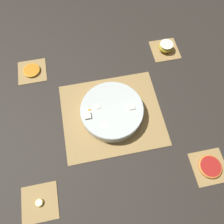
{
  "coord_description": "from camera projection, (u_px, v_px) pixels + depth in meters",
  "views": [
    {
      "loc": [
        -0.08,
        -0.39,
        0.89
      ],
      "look_at": [
        0.0,
        0.0,
        0.03
      ],
      "focal_mm": 35.0,
      "sensor_mm": 36.0,
      "label": 1
    }
  ],
  "objects": [
    {
      "name": "orange_slice_whole",
      "position": [
        32.0,
        70.0,
        1.06
      ],
      "size": [
        0.08,
        0.08,
        0.01
      ],
      "color": "orange",
      "rests_on": "coaster_mat_far_left"
    },
    {
      "name": "fruit_salad_bowl",
      "position": [
        112.0,
        111.0,
        0.94
      ],
      "size": [
        0.27,
        0.27,
        0.07
      ],
      "color": "silver",
      "rests_on": "bamboo_mat_center"
    },
    {
      "name": "ground_plane",
      "position": [
        112.0,
        115.0,
        0.98
      ],
      "size": [
        6.0,
        6.0,
        0.0
      ],
      "primitive_type": "plane",
      "color": "#2D2823"
    },
    {
      "name": "coaster_mat_far_right",
      "position": [
        165.0,
        50.0,
        1.13
      ],
      "size": [
        0.14,
        0.14,
        0.01
      ],
      "color": "#A8844C",
      "rests_on": "ground_plane"
    },
    {
      "name": "coaster_mat_far_left",
      "position": [
        32.0,
        71.0,
        1.07
      ],
      "size": [
        0.14,
        0.14,
        0.01
      ],
      "color": "#A8844C",
      "rests_on": "ground_plane"
    },
    {
      "name": "apple_half",
      "position": [
        166.0,
        47.0,
        1.1
      ],
      "size": [
        0.07,
        0.07,
        0.04
      ],
      "color": "gold",
      "rests_on": "coaster_mat_far_right"
    },
    {
      "name": "grapefruit_slice",
      "position": [
        210.0,
        167.0,
        0.87
      ],
      "size": [
        0.09,
        0.09,
        0.01
      ],
      "color": "#B2231E",
      "rests_on": "coaster_mat_near_right"
    },
    {
      "name": "banana_coin_single",
      "position": [
        39.0,
        203.0,
        0.82
      ],
      "size": [
        0.03,
        0.03,
        0.01
      ],
      "color": "#F4EABC",
      "rests_on": "coaster_mat_near_left"
    },
    {
      "name": "coaster_mat_near_right",
      "position": [
        209.0,
        167.0,
        0.88
      ],
      "size": [
        0.14,
        0.14,
        0.01
      ],
      "color": "#A8844C",
      "rests_on": "ground_plane"
    },
    {
      "name": "bamboo_mat_center",
      "position": [
        112.0,
        114.0,
        0.97
      ],
      "size": [
        0.44,
        0.38,
        0.01
      ],
      "color": "#A8844C",
      "rests_on": "ground_plane"
    },
    {
      "name": "coaster_mat_near_left",
      "position": [
        40.0,
        203.0,
        0.82
      ],
      "size": [
        0.14,
        0.14,
        0.01
      ],
      "color": "#A8844C",
      "rests_on": "ground_plane"
    }
  ]
}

